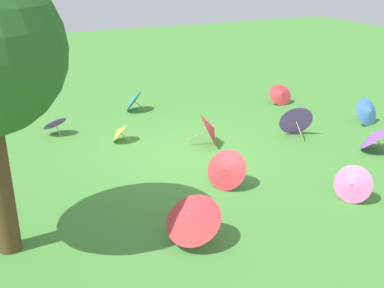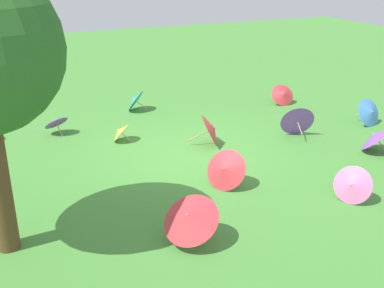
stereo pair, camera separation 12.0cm
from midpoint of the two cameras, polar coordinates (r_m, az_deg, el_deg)
ground at (r=11.13m, az=0.25°, el=-1.27°), size 40.00×40.00×0.00m
parasol_red_0 at (r=9.48m, az=4.35°, el=-3.06°), size 0.94×1.03×0.79m
parasol_red_1 at (r=15.06m, az=11.17°, el=5.91°), size 0.79×0.75×0.66m
parasol_purple_0 at (r=12.78m, az=-15.88°, el=2.63°), size 0.80×0.77×0.58m
parasol_pink_0 at (r=9.43m, az=19.08°, el=-4.69°), size 0.81×0.84×0.71m
parasol_red_2 at (r=11.54m, az=2.72°, el=1.81°), size 0.95×0.99×0.84m
parasol_yellow_0 at (r=11.97m, az=-8.43°, el=1.51°), size 0.70×0.73×0.52m
parasol_purple_1 at (r=12.47m, az=12.76°, el=2.92°), size 0.98×0.89×0.87m
parasol_blue_1 at (r=13.82m, az=20.96°, el=3.61°), size 0.85×0.77×0.77m
parasol_purple_2 at (r=11.98m, az=21.49°, el=0.86°), size 1.13×1.10×0.74m
parasol_teal_3 at (r=14.28m, az=-6.74°, el=5.32°), size 0.86×0.91×0.68m
parasol_red_3 at (r=7.60m, az=0.13°, el=-8.88°), size 1.24×1.26×0.85m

